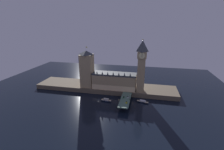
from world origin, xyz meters
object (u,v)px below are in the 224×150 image
at_px(car_southbound_trail, 128,97).
at_px(boat_downstream, 143,102).
at_px(pedestrian_mid_walk, 130,99).
at_px(pedestrian_far_rail, 123,94).
at_px(car_northbound_lead, 124,97).
at_px(clock_tower, 142,65).
at_px(victoria_tower, 87,69).
at_px(street_lamp_mid, 130,96).
at_px(car_southbound_lead, 126,102).
at_px(pedestrian_near_rail, 120,101).
at_px(street_lamp_near, 119,101).
at_px(boat_upstream, 106,100).

xyz_separation_m(car_southbound_trail, boat_downstream, (19.52, 4.05, -6.73)).
distance_m(car_southbound_trail, pedestrian_mid_walk, 5.31).
bearing_deg(pedestrian_far_rail, boat_downstream, -10.22).
relative_size(car_northbound_lead, pedestrian_far_rail, 2.52).
bearing_deg(car_northbound_lead, pedestrian_mid_walk, -20.81).
relative_size(clock_tower, victoria_tower, 1.20).
bearing_deg(pedestrian_mid_walk, car_southbound_trail, 121.77).
bearing_deg(clock_tower, street_lamp_mid, -109.93).
bearing_deg(pedestrian_far_rail, car_southbound_lead, -71.30).
relative_size(car_southbound_trail, pedestrian_near_rail, 2.64).
relative_size(pedestrian_near_rail, pedestrian_far_rail, 1.00).
bearing_deg(clock_tower, pedestrian_far_rail, -143.63).
distance_m(car_southbound_trail, boat_downstream, 21.04).
distance_m(street_lamp_near, boat_upstream, 28.76).
distance_m(clock_tower, street_lamp_near, 62.76).
bearing_deg(pedestrian_near_rail, street_lamp_near, -94.38).
bearing_deg(car_northbound_lead, pedestrian_far_rail, 105.02).
distance_m(pedestrian_mid_walk, street_lamp_mid, 3.72).
bearing_deg(victoria_tower, car_southbound_trail, -23.88).
relative_size(victoria_tower, street_lamp_mid, 8.85).
distance_m(car_southbound_lead, street_lamp_near, 10.38).
height_order(car_southbound_trail, boat_upstream, car_southbound_trail).
relative_size(pedestrian_mid_walk, pedestrian_far_rail, 0.99).
relative_size(car_southbound_trail, boat_upstream, 0.27).
height_order(clock_tower, boat_upstream, clock_tower).
height_order(car_southbound_trail, street_lamp_mid, street_lamp_mid).
xyz_separation_m(clock_tower, victoria_tower, (-82.13, 3.82, -11.33)).
relative_size(car_northbound_lead, pedestrian_near_rail, 2.52).
bearing_deg(car_northbound_lead, boat_downstream, 12.09).
xyz_separation_m(pedestrian_near_rail, street_lamp_mid, (11.57, 9.50, 3.52)).
relative_size(clock_tower, car_northbound_lead, 17.96).
bearing_deg(boat_downstream, car_southbound_trail, -168.27).
distance_m(car_southbound_lead, boat_downstream, 28.57).
distance_m(street_lamp_near, street_lamp_mid, 18.98).
relative_size(car_southbound_lead, pedestrian_mid_walk, 2.51).
bearing_deg(pedestrian_mid_walk, pedestrian_near_rail, -136.55).
distance_m(street_lamp_mid, boat_upstream, 34.18).
relative_size(victoria_tower, car_northbound_lead, 14.93).
height_order(pedestrian_mid_walk, street_lamp_near, street_lamp_near).
bearing_deg(pedestrian_far_rail, street_lamp_mid, -51.75).
bearing_deg(boat_upstream, pedestrian_near_rail, -30.87).
bearing_deg(boat_downstream, pedestrian_mid_walk, -152.89).
height_order(boat_upstream, boat_downstream, boat_upstream).
xyz_separation_m(car_northbound_lead, pedestrian_mid_walk, (8.38, -3.18, 0.16)).
xyz_separation_m(car_northbound_lead, boat_upstream, (-23.70, -1.27, -6.54)).
bearing_deg(clock_tower, pedestrian_near_rail, -119.25).
bearing_deg(boat_downstream, pedestrian_near_rail, -145.54).
xyz_separation_m(pedestrian_mid_walk, pedestrian_far_rail, (-11.17, 13.59, 0.01)).
relative_size(car_southbound_lead, pedestrian_far_rail, 2.48).
bearing_deg(pedestrian_mid_walk, street_lamp_mid, -69.76).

